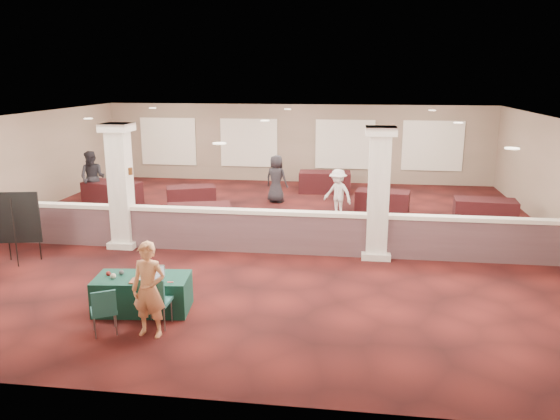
# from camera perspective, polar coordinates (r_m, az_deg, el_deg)

# --- Properties ---
(ground) EXTENTS (16.00, 16.00, 0.00)m
(ground) POSITION_cam_1_polar(r_m,az_deg,el_deg) (15.33, -1.52, -2.63)
(ground) COLOR #4A1412
(ground) RESTS_ON ground
(wall_back) EXTENTS (16.00, 0.04, 3.20)m
(wall_back) POSITION_cam_1_polar(r_m,az_deg,el_deg) (22.80, 1.73, 6.97)
(wall_back) COLOR #7D6A56
(wall_back) RESTS_ON ground
(wall_front) EXTENTS (16.00, 0.04, 3.20)m
(wall_front) POSITION_cam_1_polar(r_m,az_deg,el_deg) (7.46, -11.65, -8.20)
(wall_front) COLOR #7D6A56
(wall_front) RESTS_ON ground
(ceiling) EXTENTS (16.00, 16.00, 0.02)m
(ceiling) POSITION_cam_1_polar(r_m,az_deg,el_deg) (14.74, -1.60, 9.38)
(ceiling) COLOR white
(ceiling) RESTS_ON wall_back
(partition_wall) EXTENTS (15.60, 0.28, 1.10)m
(partition_wall) POSITION_cam_1_polar(r_m,az_deg,el_deg) (13.76, -2.54, -2.13)
(partition_wall) COLOR #54393F
(partition_wall) RESTS_ON ground
(column_left) EXTENTS (0.72, 0.72, 3.20)m
(column_left) POSITION_cam_1_polar(r_m,az_deg,el_deg) (14.53, -16.30, 2.53)
(column_left) COLOR beige
(column_left) RESTS_ON ground
(column_right) EXTENTS (0.72, 0.72, 3.20)m
(column_right) POSITION_cam_1_polar(r_m,az_deg,el_deg) (13.30, 10.24, 1.85)
(column_right) COLOR beige
(column_right) RESTS_ON ground
(sconce_left) EXTENTS (0.12, 0.12, 0.18)m
(sconce_left) POSITION_cam_1_polar(r_m,az_deg,el_deg) (14.59, -17.41, 3.94)
(sconce_left) COLOR brown
(sconce_left) RESTS_ON column_left
(sconce_right) EXTENTS (0.12, 0.12, 0.18)m
(sconce_right) POSITION_cam_1_polar(r_m,az_deg,el_deg) (14.36, -15.38, 3.93)
(sconce_right) COLOR brown
(sconce_right) RESTS_ON column_left
(near_table) EXTENTS (1.84, 1.07, 0.67)m
(near_table) POSITION_cam_1_polar(r_m,az_deg,el_deg) (10.79, -14.15, -8.48)
(near_table) COLOR #0E3527
(near_table) RESTS_ON ground
(conf_chair_main) EXTENTS (0.48, 0.49, 0.95)m
(conf_chair_main) POSITION_cam_1_polar(r_m,az_deg,el_deg) (9.94, -12.97, -8.98)
(conf_chair_main) COLOR #1C524E
(conf_chair_main) RESTS_ON ground
(conf_chair_side) EXTENTS (0.58, 0.58, 0.85)m
(conf_chair_side) POSITION_cam_1_polar(r_m,az_deg,el_deg) (9.95, -17.93, -9.71)
(conf_chair_side) COLOR #1C524E
(conf_chair_side) RESTS_ON ground
(easel_board) EXTENTS (1.01, 0.58, 1.73)m
(easel_board) POSITION_cam_1_polar(r_m,az_deg,el_deg) (14.20, -25.73, -0.80)
(easel_board) COLOR black
(easel_board) RESTS_ON ground
(woman) EXTENTS (0.64, 0.46, 1.67)m
(woman) POSITION_cam_1_polar(r_m,az_deg,el_deg) (9.60, -13.54, -8.09)
(woman) COLOR tan
(woman) RESTS_ON ground
(far_table_front_left) EXTENTS (2.10, 1.42, 0.78)m
(far_table_front_left) POSITION_cam_1_polar(r_m,az_deg,el_deg) (19.76, -17.12, 1.70)
(far_table_front_left) COLOR black
(far_table_front_left) RESTS_ON ground
(far_table_front_center) EXTENTS (1.99, 1.38, 0.74)m
(far_table_front_center) POSITION_cam_1_polar(r_m,az_deg,el_deg) (15.95, -8.46, -0.75)
(far_table_front_center) COLOR black
(far_table_front_center) RESTS_ON ground
(far_table_front_right) EXTENTS (1.87, 1.06, 0.73)m
(far_table_front_right) POSITION_cam_1_polar(r_m,az_deg,el_deg) (17.61, 20.62, -0.12)
(far_table_front_right) COLOR black
(far_table_front_right) RESTS_ON ground
(far_table_back_left) EXTENTS (1.81, 1.36, 0.66)m
(far_table_back_left) POSITION_cam_1_polar(r_m,az_deg,el_deg) (18.97, -9.28, 1.47)
(far_table_back_left) COLOR black
(far_table_back_left) RESTS_ON ground
(far_table_back_center) EXTENTS (1.98, 1.05, 0.79)m
(far_table_back_center) POSITION_cam_1_polar(r_m,az_deg,el_deg) (20.91, 4.69, 2.94)
(far_table_back_center) COLOR black
(far_table_back_center) RESTS_ON ground
(far_table_back_right) EXTENTS (1.82, 1.10, 0.69)m
(far_table_back_right) POSITION_cam_1_polar(r_m,az_deg,el_deg) (18.18, 10.65, 0.91)
(far_table_back_right) COLOR black
(far_table_back_right) RESTS_ON ground
(attendee_a) EXTENTS (0.90, 0.51, 1.85)m
(attendee_a) POSITION_cam_1_polar(r_m,az_deg,el_deg) (19.85, -18.99, 3.19)
(attendee_a) COLOR black
(attendee_a) RESTS_ON ground
(attendee_b) EXTENTS (1.07, 0.89, 1.53)m
(attendee_b) POSITION_cam_1_polar(r_m,az_deg,el_deg) (17.19, 6.06, 1.75)
(attendee_b) COLOR silver
(attendee_b) RESTS_ON ground
(attendee_c) EXTENTS (0.87, 0.99, 1.54)m
(attendee_c) POSITION_cam_1_polar(r_m,az_deg,el_deg) (16.41, 9.98, 1.06)
(attendee_c) COLOR black
(attendee_c) RESTS_ON ground
(attendee_d) EXTENTS (0.93, 0.71, 1.67)m
(attendee_d) POSITION_cam_1_polar(r_m,az_deg,el_deg) (19.09, -0.39, 3.27)
(attendee_d) COLOR black
(attendee_d) RESTS_ON ground
(laptop_base) EXTENTS (0.33, 0.25, 0.02)m
(laptop_base) POSITION_cam_1_polar(r_m,az_deg,el_deg) (10.55, -12.86, -6.90)
(laptop_base) COLOR silver
(laptop_base) RESTS_ON near_table
(laptop_screen) EXTENTS (0.30, 0.05, 0.20)m
(laptop_screen) POSITION_cam_1_polar(r_m,az_deg,el_deg) (10.61, -12.76, -6.14)
(laptop_screen) COLOR silver
(laptop_screen) RESTS_ON near_table
(screen_glow) EXTENTS (0.28, 0.03, 0.18)m
(screen_glow) POSITION_cam_1_polar(r_m,az_deg,el_deg) (10.61, -12.76, -6.23)
(screen_glow) COLOR silver
(screen_glow) RESTS_ON near_table
(knitting) EXTENTS (0.40, 0.32, 0.03)m
(knitting) POSITION_cam_1_polar(r_m,az_deg,el_deg) (10.44, -14.35, -7.18)
(knitting) COLOR #C94920
(knitting) RESTS_ON near_table
(yarn_cream) EXTENTS (0.10, 0.10, 0.10)m
(yarn_cream) POSITION_cam_1_polar(r_m,az_deg,el_deg) (10.72, -17.04, -6.61)
(yarn_cream) COLOR beige
(yarn_cream) RESTS_ON near_table
(yarn_red) EXTENTS (0.09, 0.09, 0.09)m
(yarn_red) POSITION_cam_1_polar(r_m,az_deg,el_deg) (10.88, -17.51, -6.35)
(yarn_red) COLOR #5E1412
(yarn_red) RESTS_ON near_table
(yarn_grey) EXTENTS (0.10, 0.10, 0.10)m
(yarn_grey) POSITION_cam_1_polar(r_m,az_deg,el_deg) (10.87, -16.24, -6.27)
(yarn_grey) COLOR #545459
(yarn_grey) RESTS_ON near_table
(scissors) EXTENTS (0.11, 0.04, 0.01)m
(scissors) POSITION_cam_1_polar(r_m,az_deg,el_deg) (10.29, -11.39, -7.39)
(scissors) COLOR red
(scissors) RESTS_ON near_table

